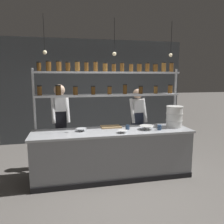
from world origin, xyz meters
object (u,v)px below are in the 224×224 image
(chef_center, at_px, (137,121))
(prep_bowl_near_left, at_px, (147,128))
(spice_shelf_unit, at_px, (109,84))
(container_stack, at_px, (174,117))
(prep_bowl_center_back, at_px, (122,132))
(prep_bowl_center_front, at_px, (81,130))
(serving_cup_front, at_px, (127,127))
(chef_left, at_px, (61,120))
(cutting_board, at_px, (111,127))
(serving_cup_by_board, at_px, (159,127))

(chef_center, height_order, prep_bowl_near_left, chef_center)
(chef_center, bearing_deg, spice_shelf_unit, -163.15)
(spice_shelf_unit, distance_m, container_stack, 1.47)
(chef_center, height_order, prep_bowl_center_back, chef_center)
(container_stack, xyz_separation_m, prep_bowl_near_left, (-0.62, -0.09, -0.18))
(prep_bowl_center_front, bearing_deg, chef_center, 22.81)
(chef_center, distance_m, serving_cup_front, 0.70)
(prep_bowl_center_back, distance_m, serving_cup_front, 0.29)
(chef_center, height_order, prep_bowl_center_front, chef_center)
(chef_center, xyz_separation_m, prep_bowl_near_left, (-0.03, -0.67, -0.00))
(prep_bowl_center_back, bearing_deg, prep_bowl_near_left, 15.83)
(spice_shelf_unit, height_order, chef_left, spice_shelf_unit)
(chef_left, relative_size, cutting_board, 4.42)
(spice_shelf_unit, relative_size, chef_center, 1.75)
(prep_bowl_center_front, relative_size, serving_cup_by_board, 2.00)
(chef_center, bearing_deg, cutting_board, -157.41)
(spice_shelf_unit, bearing_deg, prep_bowl_center_back, -75.31)
(container_stack, xyz_separation_m, serving_cup_by_board, (-0.40, -0.18, -0.16))
(serving_cup_front, bearing_deg, chef_center, 55.72)
(cutting_board, relative_size, prep_bowl_center_back, 2.24)
(spice_shelf_unit, relative_size, chef_left, 1.65)
(prep_bowl_near_left, relative_size, serving_cup_front, 3.23)
(spice_shelf_unit, bearing_deg, chef_left, 160.76)
(prep_bowl_center_front, bearing_deg, container_stack, -1.25)
(prep_bowl_center_back, bearing_deg, prep_bowl_center_front, 158.59)
(chef_center, bearing_deg, serving_cup_by_board, -80.46)
(spice_shelf_unit, relative_size, prep_bowl_center_back, 16.25)
(spice_shelf_unit, height_order, prep_bowl_center_front, spice_shelf_unit)
(chef_left, height_order, prep_bowl_near_left, chef_left)
(cutting_board, distance_m, serving_cup_by_board, 0.95)
(serving_cup_front, bearing_deg, cutting_board, 140.79)
(serving_cup_front, bearing_deg, prep_bowl_center_back, -124.23)
(chef_center, bearing_deg, serving_cup_front, -128.86)
(chef_left, xyz_separation_m, prep_bowl_center_back, (1.10, -0.88, -0.09))
(spice_shelf_unit, xyz_separation_m, cutting_board, (0.03, -0.07, -0.85))
(chef_left, relative_size, prep_bowl_center_front, 9.11)
(container_stack, relative_size, cutting_board, 1.06)
(prep_bowl_near_left, xyz_separation_m, prep_bowl_center_back, (-0.52, -0.15, -0.01))
(chef_left, distance_m, prep_bowl_near_left, 1.79)
(spice_shelf_unit, distance_m, prep_bowl_center_back, 1.01)
(spice_shelf_unit, xyz_separation_m, container_stack, (1.28, -0.30, -0.65))
(container_stack, xyz_separation_m, serving_cup_front, (-0.98, 0.00, -0.17))
(container_stack, relative_size, serving_cup_by_board, 4.38)
(container_stack, relative_size, prep_bowl_center_front, 2.19)
(chef_center, distance_m, serving_cup_by_board, 0.78)
(cutting_board, bearing_deg, spice_shelf_unit, 110.48)
(serving_cup_front, bearing_deg, prep_bowl_near_left, -14.86)
(serving_cup_front, height_order, serving_cup_by_board, serving_cup_by_board)
(chef_left, bearing_deg, prep_bowl_center_back, -45.14)
(cutting_board, height_order, serving_cup_front, serving_cup_front)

